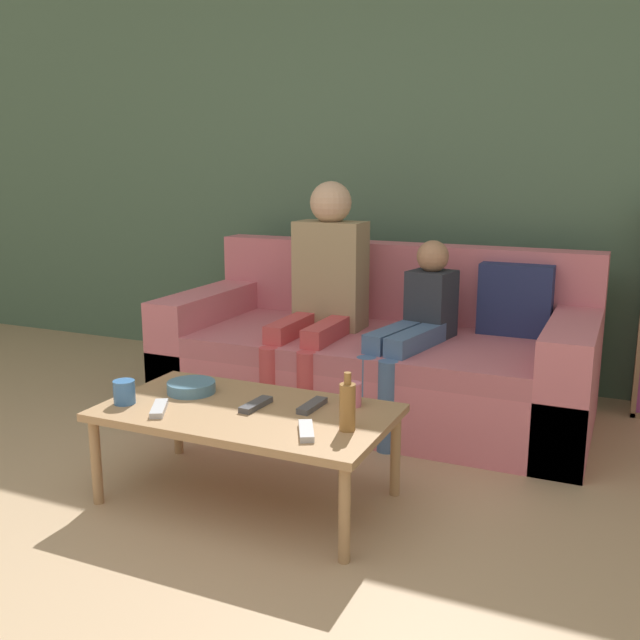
# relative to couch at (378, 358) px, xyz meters

# --- Properties ---
(wall_back) EXTENTS (12.00, 0.06, 2.60)m
(wall_back) POSITION_rel_couch_xyz_m (-0.06, 0.72, 1.02)
(wall_back) COLOR #4C6B56
(wall_back) RESTS_ON ground_plane
(couch) EXTENTS (2.16, 0.99, 0.84)m
(couch) POSITION_rel_couch_xyz_m (0.00, 0.00, 0.00)
(couch) COLOR #D1707F
(couch) RESTS_ON ground_plane
(coffee_table) EXTENTS (1.10, 0.61, 0.37)m
(coffee_table) POSITION_rel_couch_xyz_m (-0.11, -1.18, 0.06)
(coffee_table) COLOR #A87F56
(coffee_table) RESTS_ON ground_plane
(person_adult) EXTENTS (0.36, 0.67, 1.19)m
(person_adult) POSITION_rel_couch_xyz_m (-0.27, -0.09, 0.40)
(person_adult) COLOR #C6474C
(person_adult) RESTS_ON ground_plane
(person_child) EXTENTS (0.33, 0.69, 0.91)m
(person_child) POSITION_rel_couch_xyz_m (0.24, -0.17, 0.23)
(person_child) COLOR #476693
(person_child) RESTS_ON ground_plane
(cup_near) EXTENTS (0.08, 0.08, 0.09)m
(cup_near) POSITION_rel_couch_xyz_m (-0.57, -1.32, 0.14)
(cup_near) COLOR #3D70B2
(cup_near) RESTS_ON coffee_table
(cup_far) EXTENTS (0.07, 0.07, 0.09)m
(cup_far) POSITION_rel_couch_xyz_m (0.24, -0.99, 0.14)
(cup_far) COLOR pink
(cup_far) RESTS_ON coffee_table
(tv_remote_0) EXTENTS (0.06, 0.17, 0.02)m
(tv_remote_0) POSITION_rel_couch_xyz_m (-0.09, -1.16, 0.10)
(tv_remote_0) COLOR #47474C
(tv_remote_0) RESTS_ON coffee_table
(tv_remote_1) EXTENTS (0.06, 0.17, 0.02)m
(tv_remote_1) POSITION_rel_couch_xyz_m (0.11, -1.08, 0.10)
(tv_remote_1) COLOR #47474C
(tv_remote_1) RESTS_ON coffee_table
(tv_remote_2) EXTENTS (0.12, 0.17, 0.02)m
(tv_remote_2) POSITION_rel_couch_xyz_m (-0.40, -1.34, 0.10)
(tv_remote_2) COLOR #B7B7BC
(tv_remote_2) RESTS_ON coffee_table
(tv_remote_3) EXTENTS (0.12, 0.17, 0.02)m
(tv_remote_3) POSITION_rel_couch_xyz_m (0.20, -1.32, 0.10)
(tv_remote_3) COLOR #B7B7BC
(tv_remote_3) RESTS_ON coffee_table
(snack_bowl) EXTENTS (0.19, 0.19, 0.05)m
(snack_bowl) POSITION_rel_couch_xyz_m (-0.41, -1.10, 0.11)
(snack_bowl) COLOR teal
(snack_bowl) RESTS_ON coffee_table
(bottle) EXTENTS (0.06, 0.06, 0.21)m
(bottle) POSITION_rel_couch_xyz_m (0.32, -1.23, 0.18)
(bottle) COLOR olive
(bottle) RESTS_ON coffee_table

